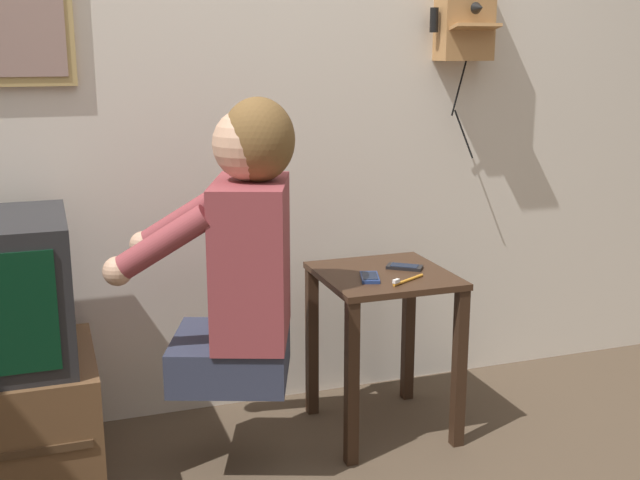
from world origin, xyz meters
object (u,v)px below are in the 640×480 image
(framed_picture, at_px, (8,15))
(cell_phone_spare, at_px, (405,267))
(wall_phone_antique, at_px, (465,14))
(person, at_px, (243,248))
(cell_phone_held, at_px, (370,277))
(toothbrush, at_px, (406,280))

(framed_picture, height_order, cell_phone_spare, framed_picture)
(wall_phone_antique, relative_size, framed_picture, 1.69)
(person, relative_size, cell_phone_held, 6.52)
(cell_phone_spare, distance_m, toothbrush, 0.17)
(person, height_order, cell_phone_spare, person)
(cell_phone_spare, height_order, toothbrush, toothbrush)
(framed_picture, xyz_separation_m, cell_phone_spare, (1.25, -0.34, -0.86))
(person, height_order, framed_picture, framed_picture)
(person, xyz_separation_m, cell_phone_spare, (0.62, 0.15, -0.16))
(toothbrush, bearing_deg, framed_picture, 38.36)
(cell_phone_held, distance_m, cell_phone_spare, 0.19)
(person, relative_size, toothbrush, 6.07)
(framed_picture, distance_m, toothbrush, 1.54)
(wall_phone_antique, bearing_deg, cell_phone_spare, -140.90)
(person, distance_m, framed_picture, 1.06)
(person, bearing_deg, cell_phone_spare, -56.67)
(wall_phone_antique, bearing_deg, framed_picture, 178.44)
(wall_phone_antique, distance_m, cell_phone_spare, 1.00)
(wall_phone_antique, height_order, toothbrush, wall_phone_antique)
(wall_phone_antique, bearing_deg, cell_phone_held, -144.71)
(wall_phone_antique, distance_m, framed_picture, 1.62)
(person, height_order, toothbrush, person)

